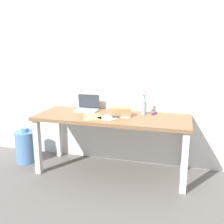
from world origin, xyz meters
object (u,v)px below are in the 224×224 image
(desk, at_px, (112,124))
(beer_bottle, at_px, (144,107))
(computer_mouse, at_px, (154,113))
(water_cooler_jug, at_px, (26,146))
(laptop_left, at_px, (87,107))
(cardboard_box, at_px, (120,112))

(desk, distance_m, beer_bottle, 0.45)
(computer_mouse, distance_m, water_cooler_jug, 1.81)
(laptop_left, relative_size, cardboard_box, 1.11)
(desk, height_order, beer_bottle, beer_bottle)
(computer_mouse, relative_size, cardboard_box, 0.38)
(desk, bearing_deg, cardboard_box, 24.96)
(laptop_left, relative_size, water_cooler_jug, 0.61)
(cardboard_box, bearing_deg, computer_mouse, 26.81)
(computer_mouse, bearing_deg, cardboard_box, -123.42)
(desk, bearing_deg, computer_mouse, 26.46)
(desk, xyz_separation_m, computer_mouse, (0.48, 0.24, 0.11))
(computer_mouse, xyz_separation_m, water_cooler_jug, (-1.71, -0.25, -0.53))
(beer_bottle, bearing_deg, cardboard_box, -152.33)
(computer_mouse, relative_size, water_cooler_jug, 0.21)
(beer_bottle, xyz_separation_m, cardboard_box, (-0.27, -0.14, -0.04))
(water_cooler_jug, bearing_deg, beer_bottle, 6.97)
(cardboard_box, bearing_deg, desk, -155.04)
(laptop_left, height_order, computer_mouse, laptop_left)
(computer_mouse, distance_m, cardboard_box, 0.44)
(desk, height_order, cardboard_box, cardboard_box)
(desk, xyz_separation_m, water_cooler_jug, (-1.23, -0.01, -0.42))
(laptop_left, relative_size, beer_bottle, 1.22)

